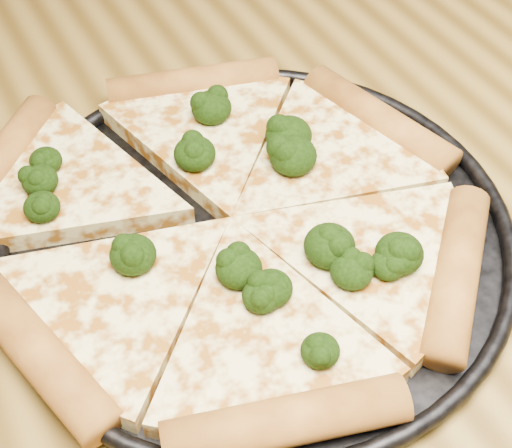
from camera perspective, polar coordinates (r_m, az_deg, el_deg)
name	(u,v)px	position (r m, az deg, el deg)	size (l,w,h in m)	color
dining_table	(357,272)	(0.63, 7.64, -3.64)	(1.20, 0.90, 0.75)	olive
pizza_pan	(256,232)	(0.52, 0.00, -0.60)	(0.36, 0.36, 0.02)	black
pizza	(225,219)	(0.52, -2.38, 0.41)	(0.37, 0.37, 0.03)	#FFF09C
broccoli_florets	(249,207)	(0.51, -0.53, 1.30)	(0.22, 0.25, 0.03)	black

